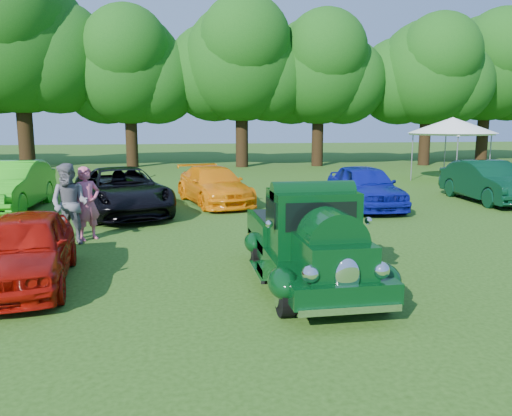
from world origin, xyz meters
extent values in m
plane|color=#244810|center=(0.00, 0.00, 0.00)|extent=(120.00, 120.00, 0.00)
cylinder|color=black|center=(0.90, -1.53, 0.34)|extent=(0.20, 0.68, 0.68)
cylinder|color=black|center=(2.42, -1.53, 0.34)|extent=(0.20, 0.68, 0.68)
cylinder|color=black|center=(0.90, 1.08, 0.34)|extent=(0.20, 0.68, 0.68)
cylinder|color=black|center=(2.42, 1.08, 0.34)|extent=(0.20, 0.68, 0.68)
cube|color=black|center=(1.66, -0.15, 0.48)|extent=(1.58, 4.13, 0.31)
cube|color=black|center=(1.66, -1.39, 0.84)|extent=(1.01, 1.33, 0.57)
cube|color=black|center=(1.66, -0.27, 1.16)|extent=(1.43, 1.05, 1.10)
cube|color=black|center=(1.66, -0.78, 1.35)|extent=(1.19, 0.06, 0.48)
cube|color=black|center=(1.66, 1.10, 0.73)|extent=(1.58, 1.88, 0.53)
cube|color=black|center=(1.66, 1.10, 0.99)|extent=(1.36, 1.65, 0.05)
ellipsoid|color=black|center=(0.87, -1.53, 0.51)|extent=(0.45, 0.79, 0.45)
ellipsoid|color=black|center=(2.45, -1.53, 0.51)|extent=(0.45, 0.79, 0.45)
ellipsoid|color=black|center=(0.84, 1.08, 0.50)|extent=(0.35, 0.66, 0.39)
ellipsoid|color=black|center=(2.48, 1.08, 0.50)|extent=(0.35, 0.66, 0.39)
ellipsoid|color=white|center=(1.66, -2.08, 0.73)|extent=(0.37, 0.11, 0.55)
sphere|color=white|center=(1.15, -2.02, 0.79)|extent=(0.26, 0.26, 0.26)
sphere|color=white|center=(2.17, -2.02, 0.79)|extent=(0.26, 0.26, 0.26)
cube|color=white|center=(1.66, -2.22, 0.31)|extent=(1.49, 0.10, 0.10)
cube|color=white|center=(1.66, 2.05, 0.37)|extent=(1.49, 0.10, 0.10)
imported|color=#990E06|center=(-3.32, 0.67, 0.65)|extent=(1.93, 3.96, 1.30)
imported|color=green|center=(-5.96, 8.82, 0.80)|extent=(1.88, 4.92, 1.60)
imported|color=black|center=(-2.29, 7.60, 0.73)|extent=(3.75, 5.71, 1.46)
imported|color=orange|center=(0.73, 9.09, 0.65)|extent=(2.82, 4.79, 1.30)
imported|color=#0C148B|center=(5.67, 7.35, 0.73)|extent=(1.84, 4.33, 1.46)
imported|color=black|center=(10.56, 7.85, 0.74)|extent=(1.82, 4.58, 1.48)
imported|color=#C14F70|center=(-2.77, 4.08, 0.90)|extent=(0.78, 0.75, 1.81)
imported|color=slate|center=(-3.10, 3.68, 0.96)|extent=(1.10, 0.97, 1.92)
cube|color=white|center=(12.66, 13.98, 2.30)|extent=(3.69, 3.69, 0.11)
cone|color=white|center=(12.66, 13.98, 2.72)|extent=(5.42, 5.42, 0.75)
cylinder|color=slate|center=(11.99, 12.31, 1.13)|extent=(0.06, 0.06, 2.25)
cylinder|color=slate|center=(11.00, 14.64, 1.13)|extent=(0.06, 0.06, 2.25)
cylinder|color=slate|center=(14.32, 13.31, 1.13)|extent=(0.06, 0.06, 2.25)
cylinder|color=slate|center=(13.33, 15.64, 1.13)|extent=(0.06, 0.06, 2.25)
cylinder|color=#302010|center=(-9.61, 24.66, 2.33)|extent=(0.93, 0.93, 4.65)
sphere|color=#0E440F|center=(-9.61, 24.66, 7.63)|extent=(8.51, 8.51, 8.51)
cylinder|color=#302010|center=(-3.24, 24.72, 1.89)|extent=(0.75, 0.75, 3.77)
sphere|color=#0E440F|center=(-3.24, 24.72, 6.18)|extent=(6.89, 6.89, 6.89)
cylinder|color=#302010|center=(3.77, 23.68, 2.00)|extent=(0.80, 0.80, 4.00)
sphere|color=#0E440F|center=(3.77, 23.68, 6.56)|extent=(7.31, 7.31, 7.31)
cylinder|color=#302010|center=(8.78, 23.56, 1.88)|extent=(0.75, 0.75, 3.75)
sphere|color=#0E440F|center=(8.78, 23.56, 6.15)|extent=(6.86, 6.86, 6.86)
cylinder|color=#302010|center=(16.06, 22.96, 1.86)|extent=(0.74, 0.74, 3.71)
sphere|color=#0E440F|center=(16.06, 22.96, 6.09)|extent=(6.79, 6.79, 6.79)
cylinder|color=#302010|center=(21.82, 25.26, 2.04)|extent=(0.82, 0.82, 4.08)
sphere|color=#0E440F|center=(21.82, 25.26, 6.68)|extent=(7.45, 7.45, 7.45)
camera|label=1|loc=(-0.69, -8.43, 2.86)|focal=35.00mm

